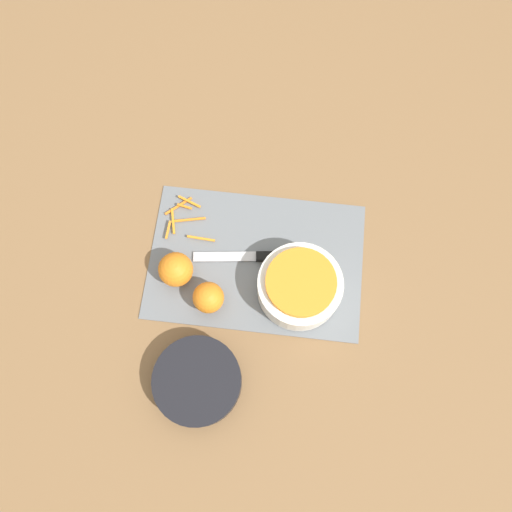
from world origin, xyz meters
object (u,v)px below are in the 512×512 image
at_px(bowl_speckled, 300,286).
at_px(orange_left, 208,298).
at_px(bowl_dark, 198,381).
at_px(orange_right, 176,269).
at_px(knife, 264,257).

height_order(bowl_speckled, orange_left, bowl_speckled).
distance_m(bowl_speckled, bowl_dark, 0.29).
bearing_deg(orange_left, orange_right, -33.86).
bearing_deg(bowl_speckled, orange_left, 13.53).
xyz_separation_m(orange_left, orange_right, (0.08, -0.05, 0.00)).
relative_size(orange_left, orange_right, 0.89).
height_order(bowl_dark, knife, bowl_dark).
bearing_deg(orange_right, bowl_dark, 109.48).
xyz_separation_m(bowl_speckled, orange_left, (0.19, 0.05, -0.00)).
bearing_deg(knife, orange_left, 39.79).
relative_size(bowl_dark, orange_left, 2.67).
height_order(bowl_dark, orange_right, orange_right).
height_order(bowl_dark, orange_left, orange_left).
bearing_deg(knife, orange_right, 11.14).
distance_m(bowl_dark, orange_right, 0.24).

